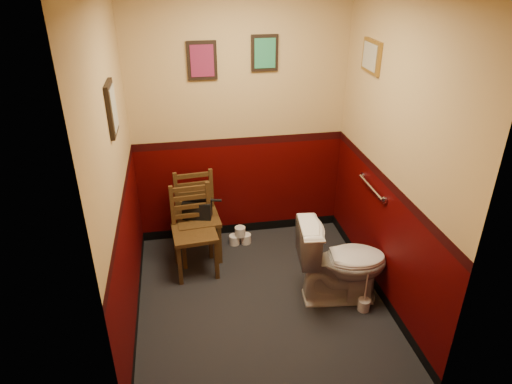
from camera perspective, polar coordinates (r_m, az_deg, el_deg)
floor at (r=4.32m, az=0.60°, el=-13.39°), size 2.20×2.40×0.00m
wall_back at (r=4.69m, az=-2.06°, el=9.09°), size 2.20×0.00×2.70m
wall_front at (r=2.57m, az=5.73°, el=-7.77°), size 2.20×0.00×2.70m
wall_left at (r=3.57m, az=-16.94°, el=1.74°), size 0.00×2.40×2.70m
wall_right at (r=3.93m, az=16.71°, el=4.18°), size 0.00×2.40×2.70m
grab_bar at (r=4.28m, az=14.23°, el=0.56°), size 0.05×0.56×0.06m
framed_print_back_a at (r=4.49m, az=-6.76°, el=16.00°), size 0.28×0.04×0.36m
framed_print_back_b at (r=4.55m, az=1.09°, el=16.98°), size 0.26×0.04×0.34m
framed_print_left at (r=3.48m, az=-17.58°, el=9.90°), size 0.04×0.30×0.38m
framed_print_right at (r=4.24m, az=14.22°, el=16.12°), size 0.04×0.34×0.28m
toilet at (r=4.19m, az=10.64°, el=-8.57°), size 0.85×0.54×0.79m
toilet_brush at (r=4.30m, az=13.32°, el=-13.47°), size 0.11×0.11×0.39m
chair_left at (r=4.50m, az=-7.78°, el=-4.83°), size 0.44×0.44×0.88m
chair_right at (r=4.71m, az=-7.35°, el=-3.06°), size 0.46×0.46×0.90m
handbag at (r=4.62m, az=-7.36°, el=-2.13°), size 0.31×0.20×0.21m
tp_stack at (r=5.03m, az=-2.00°, el=-5.59°), size 0.24×0.13×0.21m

